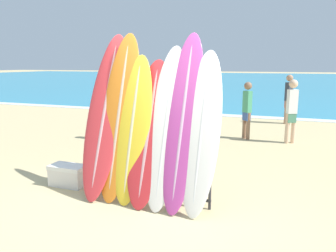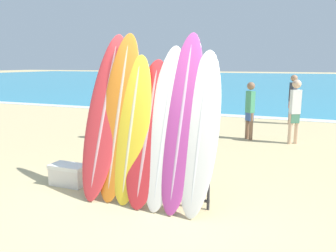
{
  "view_description": "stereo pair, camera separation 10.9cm",
  "coord_description": "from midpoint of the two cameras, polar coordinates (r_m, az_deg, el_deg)",
  "views": [
    {
      "loc": [
        1.64,
        -3.94,
        1.99
      ],
      "look_at": [
        -0.22,
        1.04,
        0.98
      ],
      "focal_mm": 35.0,
      "sensor_mm": 36.0,
      "label": 1
    },
    {
      "loc": [
        1.74,
        -3.9,
        1.99
      ],
      "look_at": [
        -0.22,
        1.04,
        0.98
      ],
      "focal_mm": 35.0,
      "sensor_mm": 36.0,
      "label": 2
    }
  ],
  "objects": [
    {
      "name": "ground_plane",
      "position": [
        4.71,
        -1.59,
        -14.2
      ],
      "size": [
        160.0,
        160.0,
        0.0
      ],
      "primitive_type": "plane",
      "color": "tan"
    },
    {
      "name": "ocean_water",
      "position": [
        41.95,
        19.4,
        7.49
      ],
      "size": [
        120.0,
        60.0,
        0.01
      ],
      "color": "teal",
      "rests_on": "ground_plane"
    },
    {
      "name": "surfboard_rack",
      "position": [
        4.82,
        -2.87,
        -7.13
      ],
      "size": [
        1.87,
        0.04,
        0.95
      ],
      "color": "#28282D",
      "rests_on": "ground_plane"
    },
    {
      "name": "surfboard_slot_0",
      "position": [
        5.07,
        -10.33,
        2.03
      ],
      "size": [
        0.6,
        1.06,
        2.47
      ],
      "color": "red",
      "rests_on": "ground_plane"
    },
    {
      "name": "surfboard_slot_1",
      "position": [
        4.93,
        -7.92,
        1.83
      ],
      "size": [
        0.58,
        0.88,
        2.46
      ],
      "color": "orange",
      "rests_on": "ground_plane"
    },
    {
      "name": "surfboard_slot_2",
      "position": [
        4.79,
        -5.65,
        -0.37
      ],
      "size": [
        0.54,
        0.78,
        2.14
      ],
      "color": "yellow",
      "rests_on": "ground_plane"
    },
    {
      "name": "surfboard_slot_3",
      "position": [
        4.69,
        -2.89,
        -0.99
      ],
      "size": [
        0.59,
        0.88,
        2.07
      ],
      "color": "red",
      "rests_on": "ground_plane"
    },
    {
      "name": "surfboard_slot_4",
      "position": [
        4.61,
        0.14,
        0.05
      ],
      "size": [
        0.52,
        0.94,
        2.26
      ],
      "color": "silver",
      "rests_on": "ground_plane"
    },
    {
      "name": "surfboard_slot_5",
      "position": [
        4.54,
        3.13,
        1.08
      ],
      "size": [
        0.52,
        1.03,
        2.45
      ],
      "color": "#B23D8E",
      "rests_on": "ground_plane"
    },
    {
      "name": "surfboard_slot_6",
      "position": [
        4.43,
        6.34,
        -0.89
      ],
      "size": [
        0.52,
        0.91,
        2.2
      ],
      "color": "silver",
      "rests_on": "ground_plane"
    },
    {
      "name": "person_near_water",
      "position": [
        8.9,
        14.42,
        2.98
      ],
      "size": [
        0.26,
        0.25,
        1.52
      ],
      "rotation": [
        0.0,
        0.0,
        2.39
      ],
      "color": "#846047",
      "rests_on": "ground_plane"
    },
    {
      "name": "person_mid_beach",
      "position": [
        8.74,
        21.57,
        2.73
      ],
      "size": [
        0.28,
        0.24,
        1.61
      ],
      "rotation": [
        0.0,
        0.0,
        3.62
      ],
      "color": "beige",
      "rests_on": "ground_plane"
    },
    {
      "name": "person_far_left",
      "position": [
        11.62,
        21.15,
        4.66
      ],
      "size": [
        0.25,
        0.28,
        1.64
      ],
      "rotation": [
        0.0,
        0.0,
        4.16
      ],
      "color": "#A87A5B",
      "rests_on": "ground_plane"
    },
    {
      "name": "person_far_right",
      "position": [
        8.47,
        -6.27,
        3.53
      ],
      "size": [
        0.23,
        0.29,
        1.7
      ],
      "rotation": [
        0.0,
        0.0,
        4.57
      ],
      "color": "#A87A5B",
      "rests_on": "ground_plane"
    },
    {
      "name": "cooler_box",
      "position": [
        5.73,
        -16.37,
        -8.12
      ],
      "size": [
        0.61,
        0.33,
        0.35
      ],
      "color": "silver",
      "rests_on": "ground_plane"
    }
  ]
}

